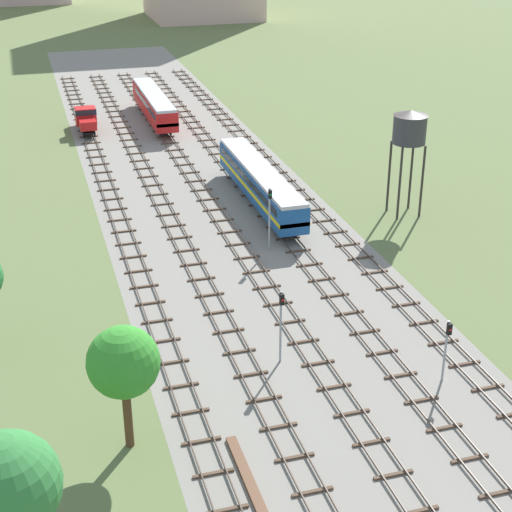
{
  "coord_description": "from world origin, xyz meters",
  "views": [
    {
      "loc": [
        -17.45,
        -21.03,
        30.16
      ],
      "look_at": [
        0.0,
        37.63,
        1.5
      ],
      "focal_mm": 55.72,
      "sensor_mm": 36.0,
      "label": 1
    }
  ],
  "objects_px": {
    "signal_post_near": "(281,318)",
    "shunter_loco_far_left_near": "(85,117)",
    "water_tower": "(410,129)",
    "signal_post_nearest": "(270,212)",
    "passenger_coach_centre_nearest": "(260,182)",
    "signal_post_mid": "(447,343)",
    "diesel_railcar_centre_left_mid": "(154,104)"
  },
  "relations": [
    {
      "from": "passenger_coach_centre_nearest",
      "to": "diesel_railcar_centre_left_mid",
      "type": "bearing_deg",
      "value": 97.9
    },
    {
      "from": "passenger_coach_centre_nearest",
      "to": "shunter_loco_far_left_near",
      "type": "height_order",
      "value": "passenger_coach_centre_nearest"
    },
    {
      "from": "shunter_loco_far_left_near",
      "to": "signal_post_near",
      "type": "distance_m",
      "value": 62.08
    },
    {
      "from": "passenger_coach_centre_nearest",
      "to": "signal_post_nearest",
      "type": "bearing_deg",
      "value": -102.46
    },
    {
      "from": "passenger_coach_centre_nearest",
      "to": "diesel_railcar_centre_left_mid",
      "type": "xyz_separation_m",
      "value": [
        -4.84,
        34.89,
        -0.02
      ]
    },
    {
      "from": "shunter_loco_far_left_near",
      "to": "passenger_coach_centre_nearest",
      "type": "bearing_deg",
      "value": -66.03
    },
    {
      "from": "signal_post_near",
      "to": "signal_post_nearest",
      "type": "bearing_deg",
      "value": 74.94
    },
    {
      "from": "shunter_loco_far_left_near",
      "to": "signal_post_near",
      "type": "relative_size",
      "value": 1.54
    },
    {
      "from": "signal_post_nearest",
      "to": "shunter_loco_far_left_near",
      "type": "bearing_deg",
      "value": 105.51
    },
    {
      "from": "water_tower",
      "to": "signal_post_near",
      "type": "xyz_separation_m",
      "value": [
        -20.46,
        -22.67,
        -5.31
      ]
    },
    {
      "from": "signal_post_near",
      "to": "shunter_loco_far_left_near",
      "type": "bearing_deg",
      "value": 96.72
    },
    {
      "from": "diesel_railcar_centre_left_mid",
      "to": "shunter_loco_far_left_near",
      "type": "bearing_deg",
      "value": -167.15
    },
    {
      "from": "passenger_coach_centre_nearest",
      "to": "signal_post_mid",
      "type": "distance_m",
      "value": 34.38
    },
    {
      "from": "diesel_railcar_centre_left_mid",
      "to": "water_tower",
      "type": "xyz_separation_m",
      "value": [
        18.04,
        -41.17,
        6.19
      ]
    },
    {
      "from": "shunter_loco_far_left_near",
      "to": "signal_post_mid",
      "type": "xyz_separation_m",
      "value": [
        16.95,
        -66.97,
        0.94
      ]
    },
    {
      "from": "passenger_coach_centre_nearest",
      "to": "water_tower",
      "type": "xyz_separation_m",
      "value": [
        13.2,
        -6.28,
        6.18
      ]
    },
    {
      "from": "signal_post_mid",
      "to": "diesel_railcar_centre_left_mid",
      "type": "bearing_deg",
      "value": 95.99
    },
    {
      "from": "signal_post_nearest",
      "to": "water_tower",
      "type": "bearing_deg",
      "value": 16.67
    },
    {
      "from": "water_tower",
      "to": "signal_post_nearest",
      "type": "bearing_deg",
      "value": -163.33
    },
    {
      "from": "shunter_loco_far_left_near",
      "to": "signal_post_nearest",
      "type": "xyz_separation_m",
      "value": [
        12.11,
        -43.64,
        1.75
      ]
    },
    {
      "from": "passenger_coach_centre_nearest",
      "to": "shunter_loco_far_left_near",
      "type": "relative_size",
      "value": 2.6
    },
    {
      "from": "signal_post_nearest",
      "to": "signal_post_mid",
      "type": "height_order",
      "value": "signal_post_nearest"
    },
    {
      "from": "diesel_railcar_centre_left_mid",
      "to": "signal_post_nearest",
      "type": "xyz_separation_m",
      "value": [
        2.42,
        -45.85,
        1.17
      ]
    },
    {
      "from": "signal_post_nearest",
      "to": "signal_post_mid",
      "type": "bearing_deg",
      "value": -78.28
    },
    {
      "from": "water_tower",
      "to": "signal_post_mid",
      "type": "height_order",
      "value": "water_tower"
    },
    {
      "from": "shunter_loco_far_left_near",
      "to": "water_tower",
      "type": "relative_size",
      "value": 0.79
    },
    {
      "from": "water_tower",
      "to": "signal_post_nearest",
      "type": "distance_m",
      "value": 17.06
    },
    {
      "from": "passenger_coach_centre_nearest",
      "to": "signal_post_mid",
      "type": "height_order",
      "value": "signal_post_mid"
    },
    {
      "from": "signal_post_nearest",
      "to": "passenger_coach_centre_nearest",
      "type": "bearing_deg",
      "value": 77.54
    },
    {
      "from": "shunter_loco_far_left_near",
      "to": "diesel_railcar_centre_left_mid",
      "type": "distance_m",
      "value": 9.95
    },
    {
      "from": "diesel_railcar_centre_left_mid",
      "to": "signal_post_near",
      "type": "height_order",
      "value": "signal_post_near"
    },
    {
      "from": "diesel_railcar_centre_left_mid",
      "to": "water_tower",
      "type": "distance_m",
      "value": 45.37
    }
  ]
}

